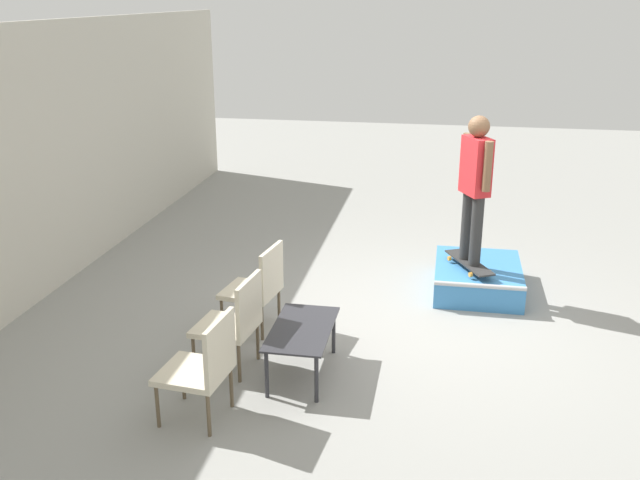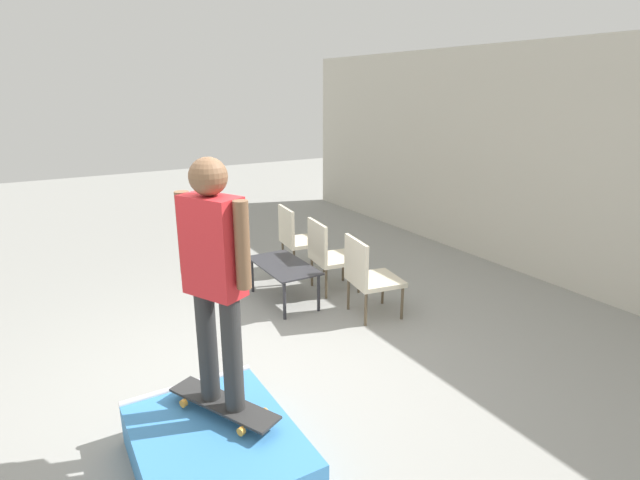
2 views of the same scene
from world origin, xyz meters
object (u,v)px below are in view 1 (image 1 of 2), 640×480
Objects in this scene: skate_ramp_box at (478,278)px; patio_chair_right at (259,284)px; patio_chair_left at (204,364)px; patio_chair_center at (235,319)px; skateboard_on_ramp at (469,263)px; person_skater at (475,179)px; coffee_table at (302,333)px.

patio_chair_right is at bearing 122.83° from skate_ramp_box.
patio_chair_center is at bearing -173.76° from patio_chair_left.
patio_chair_left reaches higher than skate_ramp_box.
skateboard_on_ramp is 2.47m from patio_chair_right.
patio_chair_left is at bearing 118.21° from skateboard_on_ramp.
skateboard_on_ramp is 3.63m from patio_chair_left.
patio_chair_right reaches higher than skateboard_on_ramp.
patio_chair_center is at bearing 8.87° from patio_chair_right.
skate_ramp_box is 1.40× the size of patio_chair_left.
patio_chair_left is 1.00× the size of patio_chair_right.
coffee_table is (-2.11, 1.49, -0.96)m from person_skater.
skateboard_on_ramp reaches higher than skate_ramp_box.
skateboard_on_ramp is (-0.15, 0.11, 0.24)m from skate_ramp_box.
coffee_table is 0.62m from patio_chair_center.
skateboard_on_ramp is at bearing 130.21° from patio_chair_right.
skateboard_on_ramp is at bearing 107.98° from person_skater.
skateboard_on_ramp is 0.95× the size of patio_chair_right.
patio_chair_left is 0.83m from patio_chair_center.
skateboard_on_ramp is 0.95× the size of patio_chair_center.
patio_chair_right is (-1.29, 2.11, 0.10)m from skateboard_on_ramp.
person_skater is 3.73m from patio_chair_left.
person_skater reaches higher than patio_chair_left.
coffee_table is at bearing 144.51° from skate_ramp_box.
patio_chair_right is at bearing 94.36° from person_skater.
patio_chair_center reaches higher than skate_ramp_box.
patio_chair_right is (0.83, 0.00, 0.00)m from patio_chair_center.
person_skater is 3.12m from patio_chair_center.
patio_chair_center is (-2.27, 2.22, 0.34)m from skate_ramp_box.
coffee_table is (-2.26, 1.61, 0.25)m from skate_ramp_box.
skate_ramp_box is 2.67m from patio_chair_right.
skate_ramp_box is at bearing 131.66° from patio_chair_right.
person_skater is at bearing 150.69° from patio_chair_left.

